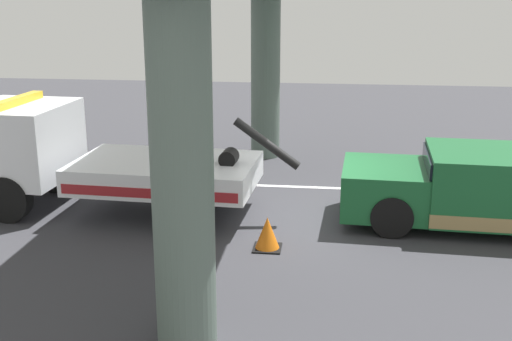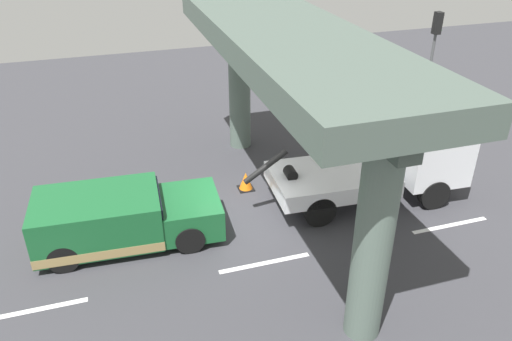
% 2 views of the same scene
% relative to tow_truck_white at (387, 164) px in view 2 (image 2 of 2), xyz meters
% --- Properties ---
extents(ground_plane, '(60.00, 40.00, 0.10)m').
position_rel_tow_truck_white_xyz_m(ground_plane, '(-4.92, 0.04, -1.25)').
color(ground_plane, '#38383D').
extents(lane_stripe_west, '(2.60, 0.16, 0.01)m').
position_rel_tow_truck_white_xyz_m(lane_stripe_west, '(-10.92, -2.17, -1.20)').
color(lane_stripe_west, silver).
rests_on(lane_stripe_west, ground).
extents(lane_stripe_mid, '(2.60, 0.16, 0.01)m').
position_rel_tow_truck_white_xyz_m(lane_stripe_mid, '(-4.92, -2.17, -1.20)').
color(lane_stripe_mid, silver).
rests_on(lane_stripe_mid, ground).
extents(lane_stripe_east, '(2.60, 0.16, 0.01)m').
position_rel_tow_truck_white_xyz_m(lane_stripe_east, '(1.08, -2.17, -1.20)').
color(lane_stripe_east, silver).
rests_on(lane_stripe_east, ground).
extents(tow_truck_white, '(7.31, 2.71, 2.46)m').
position_rel_tow_truck_white_xyz_m(tow_truck_white, '(0.00, 0.00, 0.00)').
color(tow_truck_white, white).
rests_on(tow_truck_white, ground).
extents(towed_van_green, '(5.31, 2.46, 1.58)m').
position_rel_tow_truck_white_xyz_m(towed_van_green, '(-8.57, 0.05, -0.42)').
color(towed_van_green, '#195B2D').
rests_on(towed_van_green, ground).
extents(overpass_structure, '(3.60, 12.31, 5.83)m').
position_rel_tow_truck_white_xyz_m(overpass_structure, '(-3.52, 0.04, 3.74)').
color(overpass_structure, '#596B60').
rests_on(overpass_structure, ground).
extents(traffic_light_near, '(0.39, 0.32, 4.07)m').
position_rel_tow_truck_white_xyz_m(traffic_light_near, '(1.60, 5.42, 1.78)').
color(traffic_light_near, '#515456').
rests_on(traffic_light_near, ground).
extents(traffic_light_far, '(0.39, 0.32, 4.67)m').
position_rel_tow_truck_white_xyz_m(traffic_light_far, '(5.10, 5.42, 2.19)').
color(traffic_light_far, '#515456').
rests_on(traffic_light_far, ground).
extents(traffic_cone_orange, '(0.53, 0.53, 0.63)m').
position_rel_tow_truck_white_xyz_m(traffic_cone_orange, '(-4.29, 1.81, -0.90)').
color(traffic_cone_orange, orange).
rests_on(traffic_cone_orange, ground).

